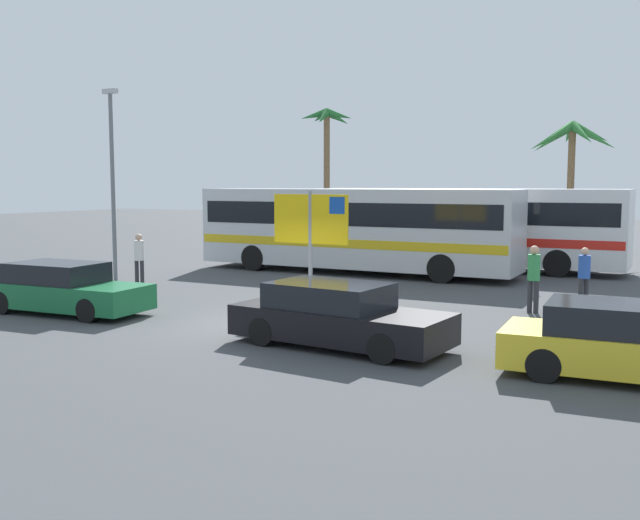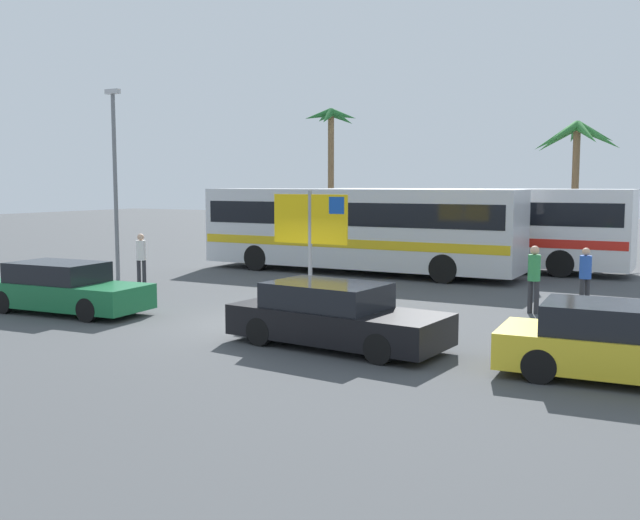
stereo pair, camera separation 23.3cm
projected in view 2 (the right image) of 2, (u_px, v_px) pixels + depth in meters
ground at (262, 325)px, 17.35m from camera, size 120.00×120.00×0.00m
bus_front_coach at (357, 226)px, 27.12m from camera, size 12.28×2.44×3.17m
bus_rear_coach at (468, 224)px, 28.68m from camera, size 12.28×2.44×3.17m
ferry_sign at (312, 224)px, 18.99m from camera, size 2.20×0.11×3.20m
car_green at (64, 289)px, 18.92m from camera, size 4.67×1.99×1.32m
car_yellow at (621, 344)px, 12.38m from camera, size 4.32×1.99×1.32m
car_black at (335, 316)px, 14.97m from camera, size 4.73×2.19×1.32m
pedestrian_by_bus at (585, 273)px, 19.66m from camera, size 0.32×0.32×1.64m
pedestrian_crossing_lot at (141, 255)px, 24.05m from camera, size 0.32×0.32×1.72m
pedestrian_near_sign at (534, 273)px, 18.74m from camera, size 0.32×0.32×1.78m
lamp_post_left_side at (115, 177)px, 24.93m from camera, size 0.56×0.20×6.59m
palm_tree_seaside at (576, 145)px, 32.75m from camera, size 3.93×4.14×6.22m
palm_tree_inland at (331, 139)px, 37.54m from camera, size 2.81×2.79×7.28m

